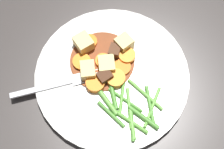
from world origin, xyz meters
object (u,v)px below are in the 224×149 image
Objects in this scene: carrot_slice_5 at (91,41)px; potato_chunk_3 at (84,43)px; carrot_slice_2 at (101,62)px; carrot_slice_6 at (82,62)px; dinner_plate at (112,76)px; potato_chunk_1 at (124,43)px; carrot_slice_0 at (121,66)px; potato_chunk_2 at (109,63)px; fork at (61,84)px; meat_chunk_1 at (105,77)px; carrot_slice_1 at (127,56)px; potato_chunk_0 at (88,70)px; carrot_slice_4 at (95,83)px; carrot_slice_3 at (117,78)px; meat_chunk_0 at (115,51)px.

potato_chunk_3 reaches higher than carrot_slice_5.
carrot_slice_2 is 0.04m from carrot_slice_6.
potato_chunk_1 is at bearing -54.65° from dinner_plate.
potato_chunk_1 is at bearing -41.31° from carrot_slice_0.
potato_chunk_2 is 0.19× the size of fork.
meat_chunk_1 is (-0.08, 0.02, 0.01)m from carrot_slice_5.
carrot_slice_1 is at bearing 159.64° from potato_chunk_1.
potato_chunk_0 is at bearing 80.39° from carrot_slice_1.
carrot_slice_4 is at bearing 177.72° from carrot_slice_6.
fork is at bearing 115.15° from carrot_slice_5.
meat_chunk_1 is at bearing 118.16° from potato_chunk_1.
dinner_plate is 0.02m from carrot_slice_3.
carrot_slice_0 is at bearing -106.38° from fork.
meat_chunk_0 is (0.03, -0.06, 0.00)m from carrot_slice_4.
fork is at bearing 55.03° from carrot_slice_4.
dinner_plate is at bearing 125.35° from potato_chunk_1.
carrot_slice_4 is (-0.00, 0.04, 0.01)m from dinner_plate.
carrot_slice_2 is 0.03m from potato_chunk_0.
potato_chunk_2 is (-0.01, -0.01, 0.01)m from carrot_slice_2.
carrot_slice_1 is 1.09× the size of carrot_slice_2.
carrot_slice_1 is at bearing -63.30° from carrot_slice_0.
potato_chunk_3 reaches higher than carrot_slice_0.
potato_chunk_3 reaches higher than meat_chunk_1.
carrot_slice_0 reaches higher than dinner_plate.
meat_chunk_0 is (0.02, 0.02, 0.00)m from carrot_slice_1.
carrot_slice_6 is (0.02, 0.03, -0.00)m from carrot_slice_2.
potato_chunk_3 is 0.20× the size of fork.
potato_chunk_1 reaches higher than carrot_slice_6.
carrot_slice_3 reaches higher than carrot_slice_2.
potato_chunk_1 reaches higher than carrot_slice_4.
meat_chunk_1 reaches higher than carrot_slice_1.
potato_chunk_1 is 0.14m from fork.
potato_chunk_2 is (0.00, 0.04, 0.00)m from carrot_slice_1.
carrot_slice_4 reaches higher than fork.
fork is (0.05, 0.09, -0.00)m from carrot_slice_3.
carrot_slice_2 reaches higher than dinner_plate.
potato_chunk_3 is at bearing -38.20° from carrot_slice_6.
carrot_slice_1 is 0.02m from meat_chunk_0.
potato_chunk_0 is 0.98× the size of potato_chunk_3.
potato_chunk_0 reaches higher than carrot_slice_5.
carrot_slice_5 is 1.25× the size of meat_chunk_1.
meat_chunk_1 is at bearing 158.56° from carrot_slice_2.
potato_chunk_3 is (0.06, 0.06, 0.01)m from carrot_slice_1.
carrot_slice_4 is (0.01, 0.04, 0.00)m from carrot_slice_3.
carrot_slice_6 is at bearing 33.79° from dinner_plate.
carrot_slice_0 is at bearing -80.75° from dinner_plate.
potato_chunk_2 is at bearing -15.21° from dinner_plate.
carrot_slice_4 is 0.02m from meat_chunk_1.
potato_chunk_3 reaches higher than carrot_slice_2.
carrot_slice_6 is (-0.03, 0.04, 0.00)m from carrot_slice_5.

